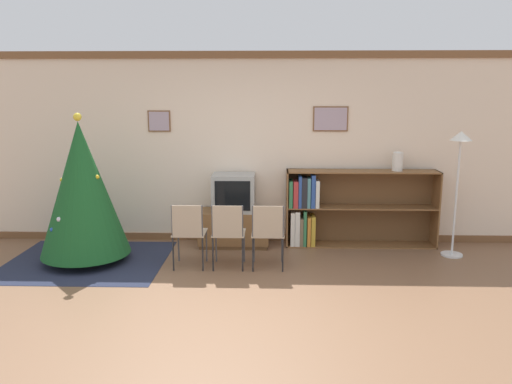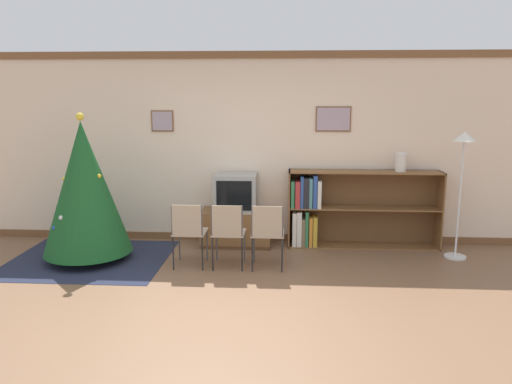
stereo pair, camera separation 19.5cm
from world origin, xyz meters
TOP-DOWN VIEW (x-y plane):
  - ground_plane at (0.00, 0.00)m, footprint 24.00×24.00m
  - wall_back at (0.00, 2.46)m, footprint 8.37×0.11m
  - area_rug at (-1.97, 1.42)m, footprint 2.01×1.73m
  - christmas_tree at (-1.97, 1.42)m, footprint 1.11×1.11m
  - tv_console at (-0.12, 2.15)m, footprint 0.98×0.47m
  - television at (-0.12, 2.15)m, footprint 0.59×0.46m
  - folding_chair_left at (-0.61, 1.19)m, footprint 0.40×0.40m
  - folding_chair_center at (-0.12, 1.19)m, footprint 0.40×0.40m
  - folding_chair_right at (0.36, 1.19)m, footprint 0.40×0.40m
  - bookshelf at (1.28, 2.23)m, footprint 2.10×0.36m
  - vase at (2.14, 2.22)m, footprint 0.15×0.15m
  - standing_lamp at (2.82, 1.79)m, footprint 0.28×0.28m

SIDE VIEW (x-z plane):
  - ground_plane at x=0.00m, z-range 0.00..0.00m
  - area_rug at x=-1.97m, z-range 0.00..0.01m
  - tv_console at x=-0.12m, z-range 0.00..0.51m
  - folding_chair_left at x=-0.61m, z-range 0.06..0.88m
  - folding_chair_center at x=-0.12m, z-range 0.06..0.88m
  - folding_chair_right at x=0.36m, z-range 0.06..0.88m
  - bookshelf at x=1.28m, z-range -0.01..1.07m
  - television at x=-0.12m, z-range 0.51..1.03m
  - christmas_tree at x=-1.97m, z-range 0.00..1.89m
  - vase at x=2.14m, z-range 1.08..1.34m
  - standing_lamp at x=2.82m, z-range 0.44..2.10m
  - wall_back at x=0.00m, z-range 0.00..2.70m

